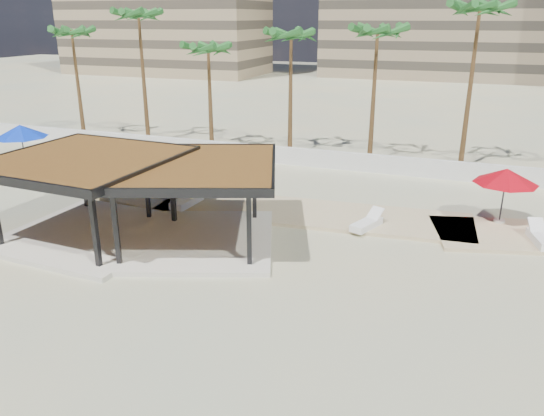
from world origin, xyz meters
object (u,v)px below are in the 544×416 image
(umbrella_a, at_px, (21,131))
(umbrella_c, at_px, (506,176))
(lounger_a, at_px, (187,200))
(lounger_b, at_px, (367,224))
(pavilion_central, at_px, (192,196))
(pavilion_west, at_px, (87,189))
(lounger_c, at_px, (541,238))

(umbrella_a, relative_size, umbrella_c, 1.10)
(lounger_a, bearing_deg, umbrella_a, 83.76)
(umbrella_a, xyz_separation_m, lounger_b, (22.73, -2.45, -2.35))
(pavilion_central, height_order, lounger_a, pavilion_central)
(pavilion_central, xyz_separation_m, lounger_b, (7.08, 3.96, -1.84))
(pavilion_west, xyz_separation_m, umbrella_a, (-10.88, 7.39, 0.44))
(pavilion_central, bearing_deg, pavilion_west, 172.05)
(lounger_b, bearing_deg, lounger_a, 112.03)
(umbrella_a, height_order, umbrella_c, umbrella_a)
(lounger_c, bearing_deg, umbrella_a, 73.54)
(umbrella_a, distance_m, lounger_c, 30.42)
(pavilion_central, relative_size, lounger_b, 4.36)
(lounger_b, distance_m, lounger_c, 7.60)
(pavilion_west, bearing_deg, umbrella_c, 27.19)
(lounger_b, xyz_separation_m, lounger_c, (7.56, 0.84, 0.01))
(umbrella_a, bearing_deg, pavilion_central, -22.31)
(umbrella_a, xyz_separation_m, lounger_c, (30.28, -1.61, -2.34))
(umbrella_a, height_order, lounger_c, umbrella_a)
(pavilion_central, distance_m, lounger_b, 8.32)
(umbrella_c, distance_m, lounger_a, 15.91)
(umbrella_a, bearing_deg, lounger_a, -10.52)
(lounger_b, bearing_deg, lounger_c, -61.53)
(pavilion_central, height_order, umbrella_c, pavilion_central)
(umbrella_c, xyz_separation_m, lounger_c, (1.62, -2.05, -2.12))
(umbrella_a, xyz_separation_m, umbrella_c, (28.66, 0.44, -0.22))
(pavilion_west, bearing_deg, lounger_a, 68.68)
(lounger_c, bearing_deg, pavilion_central, 94.77)
(pavilion_central, height_order, pavilion_west, pavilion_west)
(pavilion_west, distance_m, lounger_b, 12.98)
(pavilion_central, bearing_deg, umbrella_c, 8.37)
(pavilion_central, distance_m, umbrella_a, 16.92)
(lounger_a, bearing_deg, pavilion_west, 159.55)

